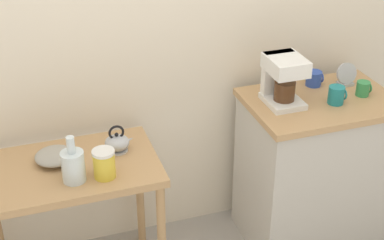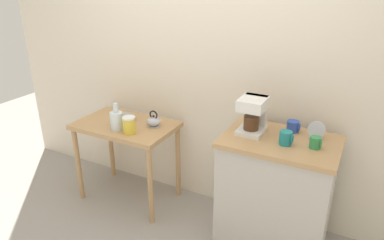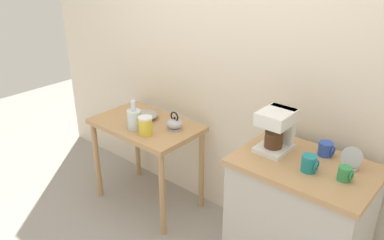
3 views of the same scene
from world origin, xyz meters
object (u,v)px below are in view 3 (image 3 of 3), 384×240
mug_tall_green (345,174)px  bowl_stoneware (146,115)px  teakettle (175,124)px  coffee_maker (277,128)px  mug_dark_teal (309,163)px  mug_blue (326,149)px  glass_carafe_vase (134,119)px  table_clock (351,159)px  canister_enamel (146,126)px

mug_tall_green → bowl_stoneware: bearing=176.7°
teakettle → mug_tall_green: bearing=-4.4°
coffee_maker → mug_dark_teal: size_ratio=2.74×
teakettle → mug_blue: bearing=4.7°
glass_carafe_vase → mug_tall_green: 1.58m
teakettle → table_clock: size_ratio=1.16×
mug_dark_teal → mug_blue: size_ratio=1.02×
teakettle → coffee_maker: size_ratio=0.58×
mug_tall_green → table_clock: 0.14m
teakettle → coffee_maker: coffee_maker is taller
teakettle → mug_dark_teal: mug_dark_teal is taller
canister_enamel → coffee_maker: (0.98, 0.17, 0.22)m
bowl_stoneware → mug_blue: 1.46m
glass_carafe_vase → coffee_maker: coffee_maker is taller
teakettle → coffee_maker: 0.91m
bowl_stoneware → teakettle: (0.31, 0.01, 0.01)m
coffee_maker → glass_carafe_vase: bearing=-172.0°
teakettle → table_clock: (1.31, 0.04, 0.16)m
mug_tall_green → table_clock: bearing=98.2°
table_clock → bowl_stoneware: bearing=-178.4°
teakettle → table_clock: table_clock is taller
mug_dark_teal → mug_blue: bearing=90.7°
bowl_stoneware → canister_enamel: (0.21, -0.20, 0.04)m
bowl_stoneware → coffee_maker: bearing=-1.3°
teakettle → mug_tall_green: (1.33, -0.10, 0.14)m
mug_dark_teal → table_clock: size_ratio=0.73×
bowl_stoneware → coffee_maker: size_ratio=0.74×
coffee_maker → teakettle: bearing=177.8°
bowl_stoneware → mug_dark_teal: mug_dark_teal is taller
coffee_maker → table_clock: size_ratio=2.00×
teakettle → mug_dark_teal: (1.14, -0.14, 0.15)m
bowl_stoneware → canister_enamel: 0.29m
bowl_stoneware → teakettle: bearing=1.3°
bowl_stoneware → table_clock: (1.62, 0.05, 0.17)m
mug_tall_green → coffee_maker: bearing=171.5°
bowl_stoneware → teakettle: teakettle is taller
bowl_stoneware → glass_carafe_vase: bearing=-70.3°
canister_enamel → coffee_maker: size_ratio=0.54×
bowl_stoneware → mug_tall_green: (1.64, -0.10, 0.16)m
glass_carafe_vase → mug_dark_teal: (1.39, 0.05, 0.11)m
bowl_stoneware → coffee_maker: 1.21m
bowl_stoneware → mug_tall_green: bearing=-3.3°
mug_blue → bowl_stoneware: bearing=-176.0°
table_clock → canister_enamel: bearing=-170.2°
coffee_maker → mug_dark_teal: (0.27, -0.10, -0.09)m
mug_dark_teal → table_clock: bearing=46.8°
coffee_maker → table_clock: (0.43, 0.07, -0.08)m
canister_enamel → table_clock: bearing=9.8°
coffee_maker → mug_blue: (0.26, 0.13, -0.10)m
mug_blue → coffee_maker: bearing=-154.3°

